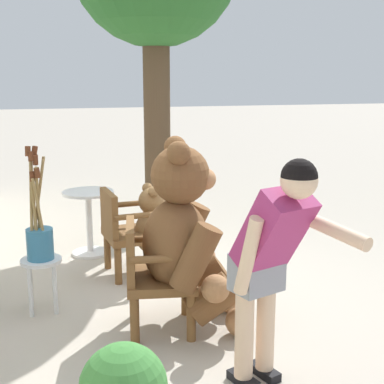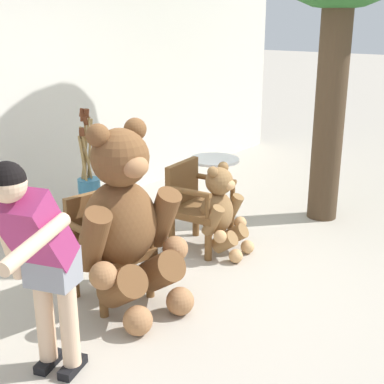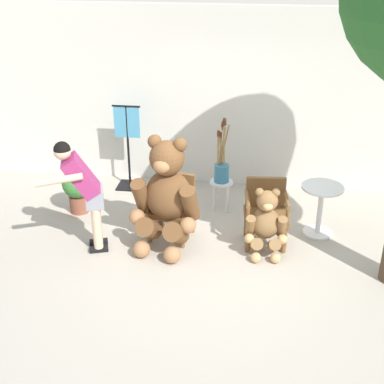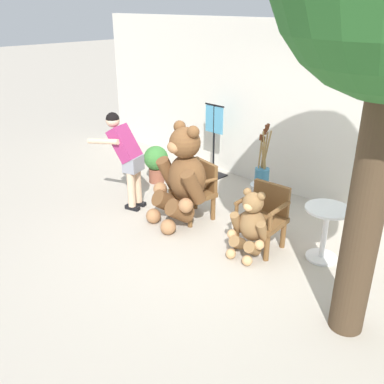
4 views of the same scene
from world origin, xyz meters
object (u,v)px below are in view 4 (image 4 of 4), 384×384
at_px(person_visitor, 126,153).
at_px(brush_bucket, 262,171).
at_px(teddy_bear_large, 183,176).
at_px(potted_plant, 156,161).
at_px(wooden_chair_left, 196,189).
at_px(round_side_table, 325,228).
at_px(teddy_bear_small, 251,224).
at_px(wooden_chair_right, 264,215).
at_px(white_stool, 261,191).
at_px(clothing_display_stand, 214,139).

xyz_separation_m(person_visitor, brush_bucket, (1.61, 1.34, -0.23)).
relative_size(teddy_bear_large, potted_plant, 2.21).
bearing_deg(person_visitor, wooden_chair_left, 26.38).
distance_m(brush_bucket, round_side_table, 1.50).
bearing_deg(round_side_table, teddy_bear_large, -164.45).
xyz_separation_m(teddy_bear_large, round_side_table, (2.00, 0.56, -0.29)).
height_order(teddy_bear_small, round_side_table, teddy_bear_small).
bearing_deg(potted_plant, wooden_chair_left, -17.58).
relative_size(wooden_chair_right, potted_plant, 1.26).
xyz_separation_m(teddy_bear_small, white_stool, (-0.66, 1.12, -0.09)).
relative_size(person_visitor, round_side_table, 2.10).
relative_size(potted_plant, clothing_display_stand, 0.50).
height_order(wooden_chair_right, brush_bucket, brush_bucket).
bearing_deg(wooden_chair_left, person_visitor, -153.62).
bearing_deg(brush_bucket, clothing_display_stand, 159.07).
relative_size(white_stool, potted_plant, 0.68).
xyz_separation_m(wooden_chair_right, brush_bucket, (-0.66, 0.83, 0.22)).
distance_m(brush_bucket, clothing_display_stand, 1.64).
distance_m(wooden_chair_right, brush_bucket, 1.08).
height_order(teddy_bear_large, potted_plant, teddy_bear_large).
height_order(teddy_bear_small, clothing_display_stand, clothing_display_stand).
relative_size(teddy_bear_large, teddy_bear_small, 1.66).
relative_size(wooden_chair_right, person_visitor, 0.57).
bearing_deg(round_side_table, white_stool, 158.98).
xyz_separation_m(wooden_chair_right, round_side_table, (0.73, 0.29, -0.01)).
relative_size(wooden_chair_left, teddy_bear_small, 0.95).
height_order(wooden_chair_left, round_side_table, wooden_chair_left).
bearing_deg(teddy_bear_small, wooden_chair_left, 167.00).
bearing_deg(round_side_table, wooden_chair_right, -158.00).
relative_size(wooden_chair_right, brush_bucket, 0.91).
relative_size(brush_bucket, clothing_display_stand, 0.70).
relative_size(wooden_chair_left, wooden_chair_right, 1.00).
relative_size(wooden_chair_right, round_side_table, 1.19).
xyz_separation_m(teddy_bear_small, clothing_display_stand, (-2.20, 1.71, 0.28)).
bearing_deg(potted_plant, round_side_table, -2.88).
height_order(wooden_chair_right, round_side_table, wooden_chair_right).
relative_size(teddy_bear_large, person_visitor, 0.99).
bearing_deg(wooden_chair_left, potted_plant, 162.42).
bearing_deg(wooden_chair_right, teddy_bear_large, -168.37).
height_order(potted_plant, clothing_display_stand, clothing_display_stand).
height_order(person_visitor, round_side_table, person_visitor).
bearing_deg(round_side_table, brush_bucket, 158.90).
distance_m(wooden_chair_left, white_stool, 1.02).
height_order(white_stool, potted_plant, potted_plant).
bearing_deg(teddy_bear_large, wooden_chair_right, 11.63).
bearing_deg(clothing_display_stand, teddy_bear_large, -61.24).
distance_m(teddy_bear_large, clothing_display_stand, 1.91).
relative_size(white_stool, brush_bucket, 0.48).
bearing_deg(brush_bucket, potted_plant, -170.10).
distance_m(wooden_chair_left, potted_plant, 1.56).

